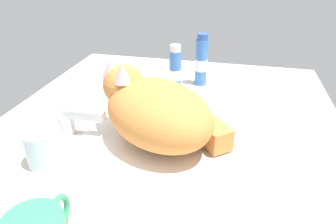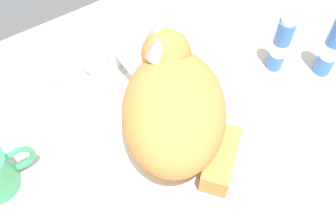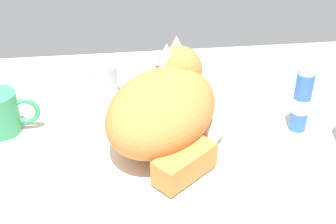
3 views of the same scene
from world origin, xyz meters
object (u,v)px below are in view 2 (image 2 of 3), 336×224
object	(u,v)px
mouthwash_bottle	(333,46)
toothpaste_bottle	(281,44)
rinse_cup	(70,78)
soap_bar	(9,94)
faucet	(119,57)
cat	(175,103)

from	to	relation	value
mouthwash_bottle	toothpaste_bottle	bearing A→B (deg)	139.01
mouthwash_bottle	rinse_cup	bearing A→B (deg)	151.89
soap_bar	toothpaste_bottle	distance (cm)	54.02
rinse_cup	mouthwash_bottle	bearing A→B (deg)	-28.11
faucet	rinse_cup	world-z (taller)	rinse_cup
cat	rinse_cup	distance (cm)	22.64
rinse_cup	soap_bar	size ratio (longest dim) A/B	1.03
toothpaste_bottle	mouthwash_bottle	world-z (taller)	mouthwash_bottle
soap_bar	mouthwash_bottle	xyz separation A→B (cm)	(56.58, -28.43, 5.06)
toothpaste_bottle	faucet	bearing A→B (deg)	146.26
faucet	cat	distance (cm)	19.78
faucet	rinse_cup	size ratio (longest dim) A/B	1.92
cat	toothpaste_bottle	world-z (taller)	cat
rinse_cup	soap_bar	world-z (taller)	rinse_cup
cat	toothpaste_bottle	xyz separation A→B (cm)	(26.18, 1.12, -1.31)
rinse_cup	mouthwash_bottle	distance (cm)	51.54
faucet	rinse_cup	xyz separation A→B (cm)	(-11.00, -0.22, 0.84)
faucet	cat	world-z (taller)	cat
cat	rinse_cup	xyz separation A→B (cm)	(-11.75, 18.90, -4.19)
faucet	soap_bar	xyz separation A→B (cm)	(-22.23, 3.99, -0.55)
cat	mouthwash_bottle	bearing A→B (deg)	-9.00
cat	faucet	bearing A→B (deg)	92.24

